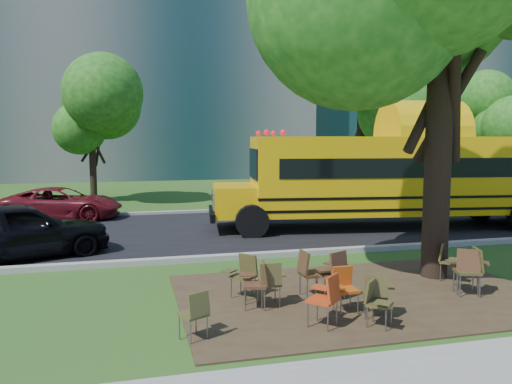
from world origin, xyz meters
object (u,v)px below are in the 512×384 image
object	(u,v)px
chair_3	(344,285)
chair_8	(258,280)
chair_0	(196,310)
bg_car_red	(61,204)
chair_10	(310,270)
chair_2	(326,295)
chair_11	(334,270)
black_car	(18,231)
chair_1	(271,280)
chair_6	(470,266)
chair_9	(244,272)
chair_4	(377,291)
school_bus	(416,175)
chair_12	(448,258)
chair_7	(470,266)
chair_5	(376,299)

from	to	relation	value
chair_3	chair_8	bearing A→B (deg)	-20.84
chair_0	bg_car_red	bearing A→B (deg)	78.35
chair_8	chair_10	xyz separation A→B (m)	(1.11, 0.31, 0.03)
chair_2	chair_11	distance (m)	1.41
black_car	chair_1	bearing A→B (deg)	-156.49
black_car	chair_6	bearing A→B (deg)	-142.56
chair_6	chair_9	distance (m)	4.37
chair_4	bg_car_red	bearing A→B (deg)	139.67
school_bus	chair_12	world-z (taller)	school_bus
chair_4	black_car	size ratio (longest dim) A/B	0.19
chair_3	chair_11	size ratio (longest dim) A/B	0.84
school_bus	chair_7	world-z (taller)	school_bus
chair_2	chair_4	distance (m)	0.96
chair_4	chair_2	bearing A→B (deg)	-150.24
chair_1	chair_6	distance (m)	3.93
school_bus	chair_0	size ratio (longest dim) A/B	16.82
chair_8	chair_9	distance (m)	0.69
chair_1	chair_7	xyz separation A→B (m)	(3.93, -0.27, 0.06)
chair_9	chair_11	xyz separation A→B (m)	(1.61, -0.57, 0.08)
school_bus	chair_8	size ratio (longest dim) A/B	14.89
chair_4	chair_3	bearing A→B (deg)	152.39
chair_0	chair_5	bearing A→B (deg)	-31.17
chair_0	chair_7	bearing A→B (deg)	-17.71
chair_6	chair_9	xyz separation A→B (m)	(-4.27, 0.95, -0.07)
chair_5	black_car	world-z (taller)	black_car
chair_10	chair_12	world-z (taller)	chair_10
chair_2	chair_10	bearing A→B (deg)	36.10
chair_10	chair_3	bearing A→B (deg)	15.94
bg_car_red	chair_5	bearing A→B (deg)	-143.97
chair_0	chair_7	size ratio (longest dim) A/B	0.82
school_bus	chair_11	size ratio (longest dim) A/B	13.52
chair_3	chair_9	xyz separation A→B (m)	(-1.51, 1.23, 0.02)
black_car	bg_car_red	size ratio (longest dim) A/B	0.99
chair_8	chair_1	bearing A→B (deg)	-72.07
chair_3	chair_6	bearing A→B (deg)	-173.87
chair_0	chair_2	distance (m)	2.09
chair_1	chair_2	size ratio (longest dim) A/B	0.95
chair_8	school_bus	bearing A→B (deg)	-33.59
chair_10	bg_car_red	world-z (taller)	bg_car_red
chair_0	chair_6	distance (m)	5.48
black_car	chair_8	bearing A→B (deg)	-158.00
chair_7	chair_9	world-z (taller)	chair_7
chair_6	chair_8	world-z (taller)	chair_6
chair_2	chair_5	size ratio (longest dim) A/B	1.15
chair_4	chair_12	world-z (taller)	chair_12
chair_5	chair_9	bearing A→B (deg)	-94.30
chair_0	chair_1	bearing A→B (deg)	10.70
chair_10	chair_0	bearing A→B (deg)	-61.50
chair_8	black_car	size ratio (longest dim) A/B	0.20
chair_0	black_car	distance (m)	7.18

